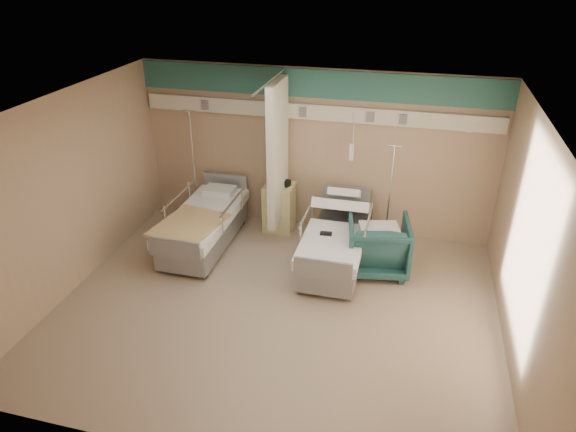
{
  "coord_description": "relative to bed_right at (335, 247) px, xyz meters",
  "views": [
    {
      "loc": [
        1.59,
        -5.55,
        4.46
      ],
      "look_at": [
        0.02,
        0.6,
        1.14
      ],
      "focal_mm": 32.0,
      "sensor_mm": 36.0,
      "label": 1
    }
  ],
  "objects": [
    {
      "name": "room_walls",
      "position": [
        -0.63,
        -1.05,
        1.55
      ],
      "size": [
        6.04,
        5.04,
        2.82
      ],
      "color": "tan",
      "rests_on": "ground"
    },
    {
      "name": "waffle_blanket",
      "position": [
        0.66,
        -0.01,
        0.57
      ],
      "size": [
        0.69,
        0.64,
        0.07
      ],
      "primitive_type": "cube",
      "rotation": [
        0.0,
        0.0,
        3.39
      ],
      "color": "silver",
      "rests_on": "visitor_armchair"
    },
    {
      "name": "ground",
      "position": [
        -0.6,
        -1.3,
        -0.32
      ],
      "size": [
        6.0,
        5.0,
        0.0
      ],
      "primitive_type": "cube",
      "color": "#8A725F",
      "rests_on": "ground"
    },
    {
      "name": "visitor_armchair",
      "position": [
        0.65,
        0.02,
        0.11
      ],
      "size": [
        1.05,
        1.08,
        0.86
      ],
      "primitive_type": "imported",
      "rotation": [
        0.0,
        0.0,
        3.31
      ],
      "color": "#1B4445",
      "rests_on": "ground"
    },
    {
      "name": "call_remote",
      "position": [
        -0.12,
        -0.21,
        0.33
      ],
      "size": [
        0.19,
        0.1,
        0.04
      ],
      "primitive_type": "cube",
      "rotation": [
        0.0,
        0.0,
        0.1
      ],
      "color": "black",
      "rests_on": "bed_right"
    },
    {
      "name": "tan_blanket",
      "position": [
        -2.24,
        -0.46,
        0.33
      ],
      "size": [
        1.04,
        1.23,
        0.04
      ],
      "primitive_type": "cube",
      "rotation": [
        0.0,
        0.0,
        -0.16
      ],
      "color": "tan",
      "rests_on": "bed_left"
    },
    {
      "name": "toiletry_bag",
      "position": [
        -1.06,
        0.91,
        0.59
      ],
      "size": [
        0.23,
        0.19,
        0.11
      ],
      "primitive_type": "cube",
      "rotation": [
        0.0,
        0.0,
        -0.38
      ],
      "color": "black",
      "rests_on": "bedside_cabinet"
    },
    {
      "name": "bed_right",
      "position": [
        0.0,
        0.0,
        0.0
      ],
      "size": [
        1.0,
        2.16,
        0.63
      ],
      "primitive_type": null,
      "color": "white",
      "rests_on": "ground"
    },
    {
      "name": "bed_left",
      "position": [
        -2.2,
        0.0,
        0.0
      ],
      "size": [
        1.0,
        2.16,
        0.63
      ],
      "primitive_type": null,
      "color": "white",
      "rests_on": "ground"
    },
    {
      "name": "iv_stand_right",
      "position": [
        0.72,
        0.75,
        0.05
      ],
      "size": [
        0.32,
        0.32,
        1.79
      ],
      "rotation": [
        0.0,
        0.0,
        -0.16
      ],
      "color": "silver",
      "rests_on": "ground"
    },
    {
      "name": "iv_stand_left",
      "position": [
        -2.72,
        0.94,
        0.1
      ],
      "size": [
        0.36,
        0.36,
        2.04
      ],
      "rotation": [
        0.0,
        0.0,
        0.35
      ],
      "color": "silver",
      "rests_on": "ground"
    },
    {
      "name": "white_cup",
      "position": [
        -1.26,
        0.95,
        0.6
      ],
      "size": [
        0.11,
        0.11,
        0.13
      ],
      "primitive_type": "cylinder",
      "rotation": [
        0.0,
        0.0,
        0.28
      ],
      "color": "white",
      "rests_on": "bedside_cabinet"
    },
    {
      "name": "bedside_cabinet",
      "position": [
        -1.15,
        0.9,
        0.11
      ],
      "size": [
        0.5,
        0.48,
        0.85
      ],
      "primitive_type": "cube",
      "color": "#D8D087",
      "rests_on": "ground"
    }
  ]
}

